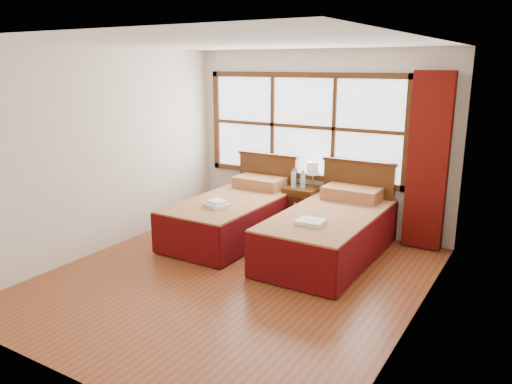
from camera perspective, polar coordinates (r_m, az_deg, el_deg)
The scene contains 15 objects.
floor at distance 5.84m, azimuth -2.44°, elevation -9.75°, with size 4.50×4.50×0.00m, color brown.
ceiling at distance 5.34m, azimuth -2.75°, elevation 16.64°, with size 4.50×4.50×0.00m, color white.
wall_back at distance 7.39m, azimuth 7.18°, elevation 5.81°, with size 4.00×4.00×0.00m, color silver.
wall_left at distance 6.75m, azimuth -16.92°, elevation 4.48°, with size 4.50×4.50×0.00m, color silver.
wall_right at distance 4.66m, azimuth 18.31°, elevation 0.14°, with size 4.50×4.50×0.00m, color silver.
window at distance 7.43m, azimuth 5.33°, elevation 7.47°, with size 3.16×0.06×1.56m.
curtain at distance 6.79m, azimuth 19.07°, elevation 3.26°, with size 0.50×0.16×2.30m, color #5C0E09.
bed_left at distance 7.08m, azimuth -2.48°, elevation -2.59°, with size 1.09×2.11×1.06m.
bed_right at distance 6.42m, azimuth 8.51°, elevation -4.45°, with size 1.12×2.18×1.10m.
nightstand at distance 7.43m, azimuth 5.26°, elevation -1.85°, with size 0.48×0.47×0.64m.
towels_left at distance 6.60m, azimuth -4.51°, elevation -1.36°, with size 0.36×0.33×0.09m.
towels_right at distance 5.85m, azimuth 6.27°, elevation -3.41°, with size 0.33×0.29×0.05m.
lamp at distance 7.36m, azimuth 6.56°, elevation 2.64°, with size 0.19×0.19×0.37m.
bottle_near at distance 7.29m, azimuth 4.32°, elevation 1.45°, with size 0.07×0.07×0.27m.
bottle_far at distance 7.28m, azimuth 5.39°, elevation 1.39°, with size 0.07×0.07×0.26m.
Camera 1 is at (2.97, -4.43, 2.39)m, focal length 35.00 mm.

